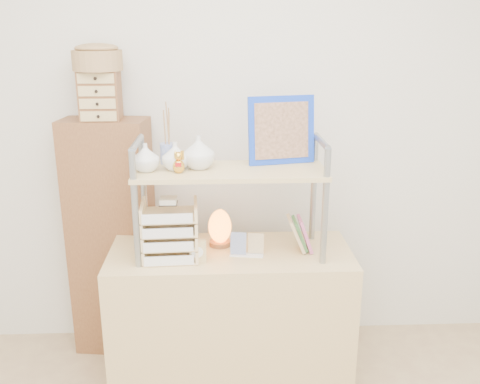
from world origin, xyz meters
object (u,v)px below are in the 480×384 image
object	(u,v)px
letter_tray	(170,234)
salt_lamp	(220,227)
desk	(231,318)
cabinet	(112,239)

from	to	relation	value
letter_tray	salt_lamp	bearing A→B (deg)	30.44
desk	letter_tray	distance (m)	0.58
desk	letter_tray	world-z (taller)	letter_tray
cabinet	salt_lamp	bearing A→B (deg)	-18.45
desk	salt_lamp	distance (m)	0.48
desk	cabinet	distance (m)	0.81
cabinet	letter_tray	bearing A→B (deg)	-42.44
letter_tray	cabinet	bearing A→B (deg)	130.28
cabinet	salt_lamp	size ratio (longest dim) A/B	7.05
letter_tray	salt_lamp	distance (m)	0.28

